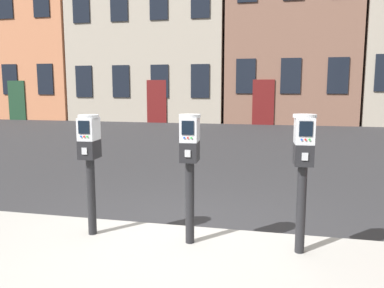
% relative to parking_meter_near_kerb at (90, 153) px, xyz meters
% --- Properties ---
extents(ground_plane, '(160.00, 160.00, 0.00)m').
position_rel_parking_meter_near_kerb_xyz_m(ground_plane, '(0.86, 0.26, -1.04)').
color(ground_plane, '#28282B').
extents(parking_meter_near_kerb, '(0.23, 0.26, 1.30)m').
position_rel_parking_meter_near_kerb_xyz_m(parking_meter_near_kerb, '(0.00, 0.00, 0.00)').
color(parking_meter_near_kerb, black).
rests_on(parking_meter_near_kerb, sidewalk_slab).
extents(parking_meter_twin_adjacent, '(0.23, 0.26, 1.32)m').
position_rel_parking_meter_near_kerb_xyz_m(parking_meter_twin_adjacent, '(1.09, 0.00, 0.01)').
color(parking_meter_twin_adjacent, black).
rests_on(parking_meter_twin_adjacent, sidewalk_slab).
extents(parking_meter_end_of_row, '(0.23, 0.26, 1.34)m').
position_rel_parking_meter_near_kerb_xyz_m(parking_meter_end_of_row, '(2.18, 0.00, 0.03)').
color(parking_meter_end_of_row, black).
rests_on(parking_meter_end_of_row, sidewalk_slab).
extents(townhouse_brownstone, '(6.38, 6.26, 11.84)m').
position_rel_parking_meter_near_kerb_xyz_m(townhouse_brownstone, '(-12.23, 17.82, 4.88)').
color(townhouse_brownstone, '#B7704C').
rests_on(townhouse_brownstone, ground_plane).
extents(townhouse_brick_corner, '(8.12, 6.84, 11.14)m').
position_rel_parking_meter_near_kerb_xyz_m(townhouse_brick_corner, '(-4.84, 18.10, 4.54)').
color(townhouse_brick_corner, '#9E9384').
rests_on(townhouse_brick_corner, ground_plane).
extents(townhouse_green_painted, '(6.12, 6.80, 12.33)m').
position_rel_parking_meter_near_kerb_xyz_m(townhouse_green_painted, '(2.42, 18.09, 5.13)').
color(townhouse_green_painted, brown).
rests_on(townhouse_green_painted, ground_plane).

